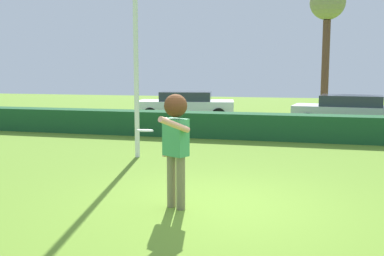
% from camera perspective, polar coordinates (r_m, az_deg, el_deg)
% --- Properties ---
extents(ground_plane, '(60.00, 60.00, 0.00)m').
position_cam_1_polar(ground_plane, '(7.23, 2.70, -9.95)').
color(ground_plane, olive).
extents(person, '(0.52, 0.83, 1.80)m').
position_cam_1_polar(person, '(6.85, -2.16, -0.90)').
color(person, '#77714F').
rests_on(person, ground).
extents(frisbee, '(0.23, 0.23, 0.04)m').
position_cam_1_polar(frisbee, '(6.02, -6.07, -0.32)').
color(frisbee, white).
extents(hedge_row, '(26.02, 0.90, 0.81)m').
position_cam_1_polar(hedge_row, '(14.24, 8.79, 0.22)').
color(hedge_row, '#1B4F28').
rests_on(hedge_row, ground).
extents(parked_car_white, '(4.43, 2.41, 1.25)m').
position_cam_1_polar(parked_car_white, '(19.64, -0.79, 3.07)').
color(parked_car_white, white).
rests_on(parked_car_white, ground).
extents(parked_car_silver, '(4.38, 2.24, 1.25)m').
position_cam_1_polar(parked_car_silver, '(17.72, 19.76, 2.18)').
color(parked_car_silver, '#B7B7BC').
rests_on(parked_car_silver, ground).
extents(birch_tree, '(1.61, 1.61, 6.08)m').
position_cam_1_polar(birch_tree, '(21.82, 17.04, 14.35)').
color(birch_tree, brown).
rests_on(birch_tree, ground).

